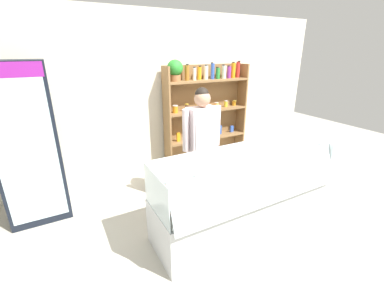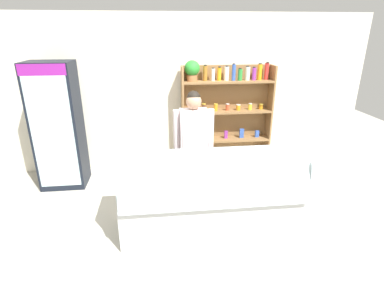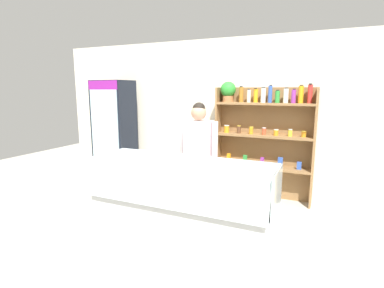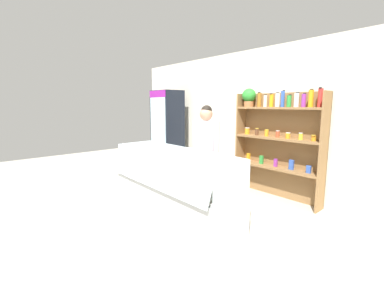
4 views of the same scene
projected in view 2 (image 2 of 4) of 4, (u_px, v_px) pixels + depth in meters
name	position (u px, v px, depth m)	size (l,w,h in m)	color
ground_plane	(191.00, 225.00, 3.95)	(12.00, 12.00, 0.00)	#B7B2A3
back_wall	(178.00, 94.00, 5.32)	(6.80, 0.10, 2.70)	silver
drinks_fridge	(58.00, 127.00, 4.69)	(0.69, 0.56, 1.99)	black
shelving_unit	(223.00, 108.00, 5.28)	(1.59, 0.29, 1.95)	olive
deli_display_case	(210.00, 207.00, 3.79)	(2.22, 0.74, 1.01)	silver
shop_clerk	(194.00, 138.00, 4.26)	(0.58, 0.25, 1.65)	#4C4233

